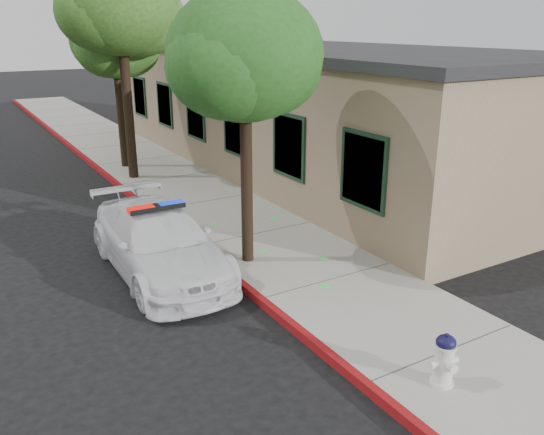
{
  "coord_description": "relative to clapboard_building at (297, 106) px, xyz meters",
  "views": [
    {
      "loc": [
        -4.55,
        -8.08,
        4.97
      ],
      "look_at": [
        1.2,
        1.55,
        1.07
      ],
      "focal_mm": 37.04,
      "sensor_mm": 36.0,
      "label": 1
    }
  ],
  "objects": [
    {
      "name": "ground",
      "position": [
        -6.69,
        -9.0,
        -2.13
      ],
      "size": [
        120.0,
        120.0,
        0.0
      ],
      "primitive_type": "plane",
      "color": "black",
      "rests_on": "ground"
    },
    {
      "name": "sidewalk",
      "position": [
        -5.09,
        -6.0,
        -2.05
      ],
      "size": [
        3.2,
        60.0,
        0.15
      ],
      "primitive_type": "cube",
      "color": "gray",
      "rests_on": "ground"
    },
    {
      "name": "red_curb",
      "position": [
        -6.63,
        -6.0,
        -2.05
      ],
      "size": [
        0.14,
        60.0,
        0.16
      ],
      "primitive_type": "cube",
      "color": "maroon",
      "rests_on": "ground"
    },
    {
      "name": "clapboard_building",
      "position": [
        0.0,
        0.0,
        0.0
      ],
      "size": [
        7.3,
        20.89,
        4.24
      ],
      "color": "#938460",
      "rests_on": "ground"
    },
    {
      "name": "police_car",
      "position": [
        -7.72,
        -6.64,
        -1.43
      ],
      "size": [
        2.01,
        4.78,
        1.5
      ],
      "rotation": [
        0.0,
        0.0,
        -0.02
      ],
      "color": "white",
      "rests_on": "ground"
    },
    {
      "name": "fire_hydrant",
      "position": [
        -5.75,
        -12.56,
        -1.58
      ],
      "size": [
        0.46,
        0.4,
        0.79
      ],
      "rotation": [
        0.0,
        0.0,
        -0.15
      ],
      "color": "white",
      "rests_on": "sidewalk"
    },
    {
      "name": "street_tree_near",
      "position": [
        -5.98,
        -7.29,
        2.15
      ],
      "size": [
        3.28,
        3.02,
        5.53
      ],
      "rotation": [
        0.0,
        0.0,
        -0.26
      ],
      "color": "black",
      "rests_on": "sidewalk"
    },
    {
      "name": "street_tree_mid",
      "position": [
        -5.93,
        0.72,
        3.24
      ],
      "size": [
        3.95,
        3.62,
        6.91
      ],
      "rotation": [
        0.0,
        0.0,
        -0.41
      ],
      "color": "black",
      "rests_on": "sidewalk"
    },
    {
      "name": "street_tree_far",
      "position": [
        -5.71,
        2.29,
        2.16
      ],
      "size": [
        3.03,
        2.94,
        5.5
      ],
      "rotation": [
        0.0,
        0.0,
        0.12
      ],
      "color": "black",
      "rests_on": "sidewalk"
    }
  ]
}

